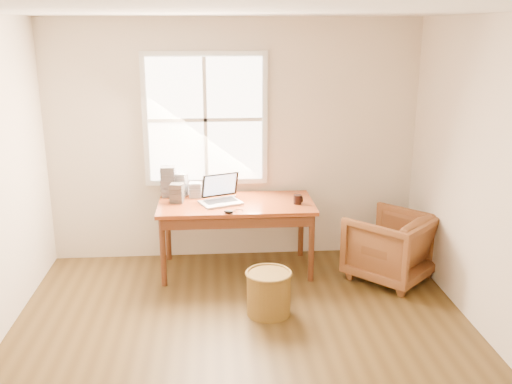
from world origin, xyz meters
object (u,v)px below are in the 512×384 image
armchair (390,247)px  laptop (220,191)px  desk (236,204)px  cd_stack_a (181,185)px  wicker_stool (269,293)px  coffee_mug (297,199)px

armchair → laptop: 1.82m
desk → cd_stack_a: size_ratio=6.37×
laptop → wicker_stool: bearing=-89.6°
desk → laptop: laptop is taller
armchair → wicker_stool: armchair is taller
coffee_mug → cd_stack_a: 1.26m
wicker_stool → laptop: (-0.41, 0.96, 0.69)m
desk → armchair: size_ratio=2.10×
coffee_mug → desk: bearing=-170.5°
laptop → coffee_mug: size_ratio=4.11×
armchair → cd_stack_a: (-2.12, 0.62, 0.53)m
desk → cd_stack_a: bearing=153.9°
laptop → cd_stack_a: size_ratio=1.55×
laptop → cd_stack_a: 0.52m
desk → wicker_stool: bearing=-76.1°
desk → coffee_mug: (0.63, -0.10, 0.07)m
desk → wicker_stool: desk is taller
wicker_stool → coffee_mug: coffee_mug is taller
cd_stack_a → armchair: bearing=-16.3°
coffee_mug → laptop: bearing=-166.1°
armchair → laptop: size_ratio=1.96×
desk → coffee_mug: bearing=-9.1°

